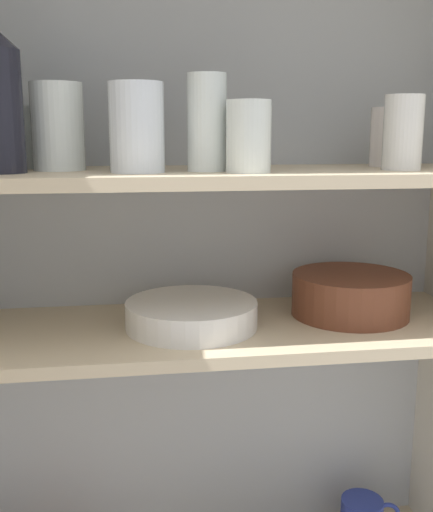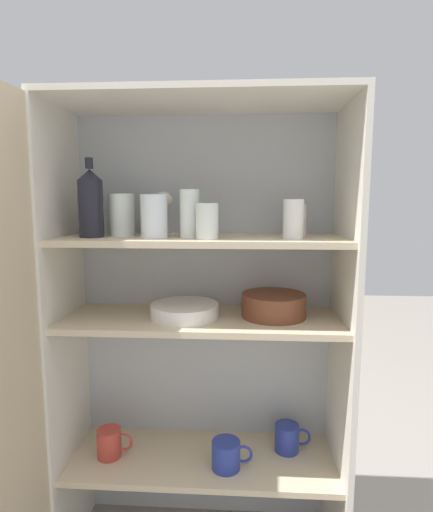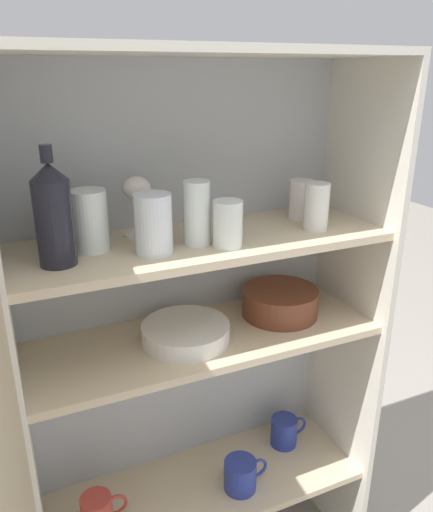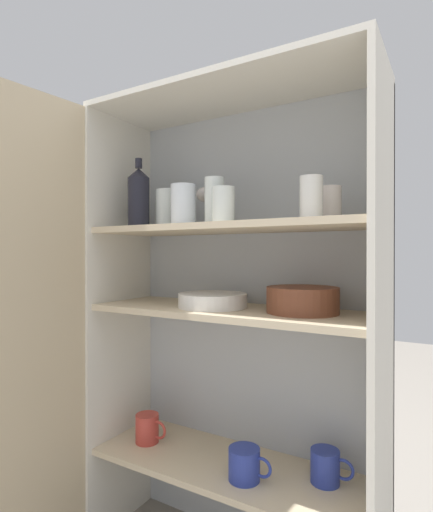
% 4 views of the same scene
% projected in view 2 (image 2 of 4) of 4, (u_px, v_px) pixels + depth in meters
% --- Properties ---
extents(cupboard_back_panel, '(0.93, 0.02, 1.49)m').
position_uv_depth(cupboard_back_panel, '(206.00, 325.00, 1.47)').
color(cupboard_back_panel, '#B2B7BC').
rests_on(cupboard_back_panel, ground_plane).
extents(cupboard_side_left, '(0.02, 0.34, 1.49)m').
position_uv_depth(cupboard_side_left, '(67.00, 337.00, 1.34)').
color(cupboard_side_left, silver).
rests_on(cupboard_side_left, ground_plane).
extents(cupboard_side_right, '(0.02, 0.34, 1.49)m').
position_uv_depth(cupboard_side_right, '(342.00, 343.00, 1.28)').
color(cupboard_side_right, silver).
rests_on(cupboard_side_right, ground_plane).
extents(cupboard_top_panel, '(0.93, 0.34, 0.02)m').
position_uv_depth(cupboard_top_panel, '(200.00, 100.00, 1.21)').
color(cupboard_top_panel, silver).
rests_on(cupboard_top_panel, cupboard_side_left).
extents(shelf_board_lower, '(0.89, 0.31, 0.02)m').
position_uv_depth(shelf_board_lower, '(202.00, 459.00, 1.37)').
color(shelf_board_lower, beige).
extents(shelf_board_middle, '(0.89, 0.31, 0.02)m').
position_uv_depth(shelf_board_middle, '(201.00, 320.00, 1.30)').
color(shelf_board_middle, beige).
extents(shelf_board_upper, '(0.89, 0.31, 0.02)m').
position_uv_depth(shelf_board_upper, '(201.00, 240.00, 1.26)').
color(shelf_board_upper, beige).
extents(tumbler_glass_0, '(0.08, 0.08, 0.13)m').
position_uv_depth(tumbler_glass_0, '(154.00, 216.00, 1.21)').
color(tumbler_glass_0, white).
rests_on(tumbler_glass_0, shelf_board_upper).
extents(tumbler_glass_1, '(0.06, 0.06, 0.15)m').
position_uv_depth(tumbler_glass_1, '(190.00, 214.00, 1.22)').
color(tumbler_glass_1, white).
rests_on(tumbler_glass_1, shelf_board_upper).
extents(tumbler_glass_2, '(0.06, 0.06, 0.12)m').
position_uv_depth(tumbler_glass_2, '(293.00, 219.00, 1.19)').
color(tumbler_glass_2, white).
rests_on(tumbler_glass_2, shelf_board_upper).
extents(tumbler_glass_3, '(0.08, 0.08, 0.14)m').
position_uv_depth(tumbler_glass_3, '(122.00, 215.00, 1.29)').
color(tumbler_glass_3, white).
rests_on(tumbler_glass_3, shelf_board_upper).
extents(tumbler_glass_4, '(0.08, 0.08, 0.10)m').
position_uv_depth(tumbler_glass_4, '(110.00, 219.00, 1.37)').
color(tumbler_glass_4, white).
rests_on(tumbler_glass_4, shelf_board_upper).
extents(tumbler_glass_5, '(0.07, 0.07, 0.10)m').
position_uv_depth(tumbler_glass_5, '(296.00, 220.00, 1.29)').
color(tumbler_glass_5, silver).
rests_on(tumbler_glass_5, shelf_board_upper).
extents(tumbler_glass_6, '(0.07, 0.07, 0.11)m').
position_uv_depth(tumbler_glass_6, '(207.00, 221.00, 1.18)').
color(tumbler_glass_6, white).
rests_on(tumbler_glass_6, shelf_board_upper).
extents(wine_glass_0, '(0.07, 0.07, 0.14)m').
position_uv_depth(wine_glass_0, '(163.00, 204.00, 1.34)').
color(wine_glass_0, silver).
rests_on(wine_glass_0, shelf_board_upper).
extents(wine_bottle, '(0.08, 0.08, 0.24)m').
position_uv_depth(wine_bottle, '(91.00, 203.00, 1.23)').
color(wine_bottle, black).
rests_on(wine_bottle, shelf_board_upper).
extents(plate_stack_white, '(0.22, 0.22, 0.04)m').
position_uv_depth(plate_stack_white, '(185.00, 311.00, 1.29)').
color(plate_stack_white, white).
rests_on(plate_stack_white, shelf_board_middle).
extents(mixing_bowl_large, '(0.21, 0.21, 0.08)m').
position_uv_depth(mixing_bowl_large, '(274.00, 304.00, 1.30)').
color(mixing_bowl_large, brown).
rests_on(mixing_bowl_large, shelf_board_middle).
extents(coffee_mug_primary, '(0.12, 0.08, 0.10)m').
position_uv_depth(coffee_mug_primary, '(110.00, 443.00, 1.36)').
color(coffee_mug_primary, '#BC3D33').
rests_on(coffee_mug_primary, shelf_board_lower).
extents(coffee_mug_extra_1, '(0.13, 0.09, 0.09)m').
position_uv_depth(coffee_mug_extra_1, '(227.00, 455.00, 1.30)').
color(coffee_mug_extra_1, '#283893').
rests_on(coffee_mug_extra_1, shelf_board_lower).
extents(coffee_mug_extra_2, '(0.12, 0.08, 0.09)m').
position_uv_depth(coffee_mug_extra_2, '(288.00, 438.00, 1.39)').
color(coffee_mug_extra_2, '#283893').
rests_on(coffee_mug_extra_2, shelf_board_lower).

